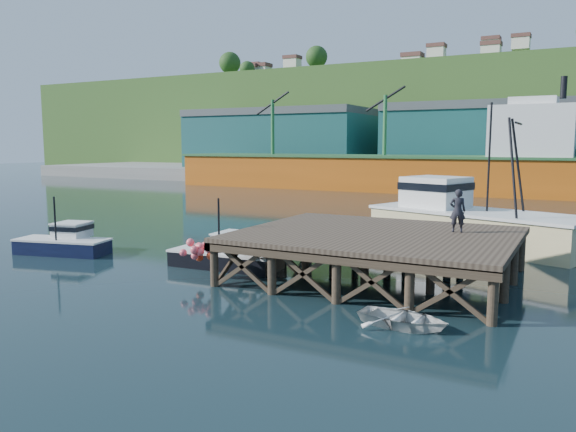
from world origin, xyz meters
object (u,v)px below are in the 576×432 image
Objects in this scene: trawler at (471,218)px; boat_navy at (65,242)px; dinghy at (403,318)px; dockworker at (458,211)px; boat_black at (228,254)px.

boat_navy is at bearing -127.71° from trawler.
dockworker is (0.10, 8.00, 2.79)m from dinghy.
boat_black is 11.23m from dockworker.
boat_black is at bearing 69.37° from dinghy.
boat_black reaches higher than boat_navy.
dockworker is at bearing 4.71° from dinghy.
dinghy is (20.52, -3.72, -0.34)m from boat_navy.
dockworker is (20.62, 4.28, 2.45)m from boat_navy.
dinghy is at bearing -28.45° from boat_black.
trawler is (19.79, 12.84, 1.09)m from boat_navy.
trawler is 6.85× the size of dockworker.
trawler is 16.63m from dinghy.
trawler reaches higher than boat_navy.
boat_navy is at bearing 85.12° from dinghy.
dockworker reaches higher than boat_black.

